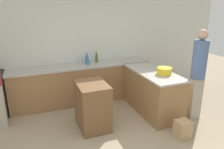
# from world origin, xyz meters

# --- Properties ---
(wall_back) EXTENTS (8.00, 0.06, 2.70)m
(wall_back) POSITION_xyz_m (0.00, 2.52, 1.35)
(wall_back) COLOR silver
(wall_back) RESTS_ON ground_plane
(counter_back) EXTENTS (3.30, 0.62, 0.92)m
(counter_back) POSITION_xyz_m (0.00, 2.20, 0.46)
(counter_back) COLOR olive
(counter_back) RESTS_ON ground_plane
(counter_peninsula) EXTENTS (0.69, 1.57, 0.92)m
(counter_peninsula) POSITION_xyz_m (1.31, 1.13, 0.46)
(counter_peninsula) COLOR olive
(counter_peninsula) RESTS_ON ground_plane
(island_table) EXTENTS (0.54, 0.73, 0.89)m
(island_table) POSITION_xyz_m (-0.10, 0.96, 0.45)
(island_table) COLOR brown
(island_table) RESTS_ON ground_plane
(mixing_bowl) EXTENTS (0.30, 0.30, 0.14)m
(mixing_bowl) POSITION_xyz_m (1.42, 0.91, 0.99)
(mixing_bowl) COLOR yellow
(mixing_bowl) RESTS_ON counter_peninsula
(vinegar_bottle_clear) EXTENTS (0.06, 0.06, 0.20)m
(vinegar_bottle_clear) POSITION_xyz_m (0.04, 2.37, 1.00)
(vinegar_bottle_clear) COLOR silver
(vinegar_bottle_clear) RESTS_ON counter_back
(water_bottle_blue) EXTENTS (0.08, 0.08, 0.25)m
(water_bottle_blue) POSITION_xyz_m (0.17, 2.30, 1.02)
(water_bottle_blue) COLOR #386BB7
(water_bottle_blue) RESTS_ON counter_back
(dish_soap_bottle) EXTENTS (0.07, 0.07, 0.18)m
(dish_soap_bottle) POSITION_xyz_m (0.16, 2.16, 0.99)
(dish_soap_bottle) COLOR #338CBF
(dish_soap_bottle) RESTS_ON counter_back
(olive_oil_bottle) EXTENTS (0.06, 0.06, 0.26)m
(olive_oil_bottle) POSITION_xyz_m (0.42, 2.31, 1.02)
(olive_oil_bottle) COLOR #475B1E
(olive_oil_bottle) RESTS_ON counter_back
(person_at_peninsula) EXTENTS (0.28, 0.28, 1.84)m
(person_at_peninsula) POSITION_xyz_m (1.95, 0.53, 1.02)
(person_at_peninsula) COLOR #ADA38E
(person_at_peninsula) RESTS_ON ground_plane
(paper_bag) EXTENTS (0.26, 0.23, 0.33)m
(paper_bag) POSITION_xyz_m (1.28, 0.03, 0.17)
(paper_bag) COLOR tan
(paper_bag) RESTS_ON ground_plane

